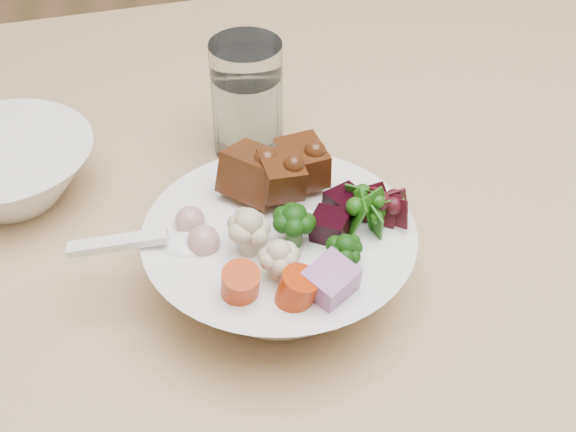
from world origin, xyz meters
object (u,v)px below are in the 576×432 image
Objects in this scene: food_bowl at (281,255)px; side_bowl at (9,171)px; chair_far at (396,52)px; water_glass at (247,103)px; dining_table at (486,285)px.

food_bowl is 1.32× the size of side_bowl.
water_glass is (-0.32, -0.67, 0.34)m from chair_far.
water_glass reaches higher than dining_table.
chair_far reaches higher than side_bowl.
chair_far is at bearing 70.45° from food_bowl.
side_bowl is (-0.43, 0.08, 0.11)m from dining_table.
dining_table is 16.58× the size of water_glass.
side_bowl is (-0.22, -0.05, -0.03)m from water_glass.
dining_table is 0.29m from water_glass.
side_bowl is (-0.54, -0.71, 0.31)m from chair_far.
water_glass is (-0.22, 0.13, 0.14)m from dining_table.
chair_far is 8.38× the size of water_glass.
food_bowl is at bearing -86.42° from water_glass.
side_bowl is at bearing -167.80° from water_glass.
water_glass is at bearing 12.20° from side_bowl.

